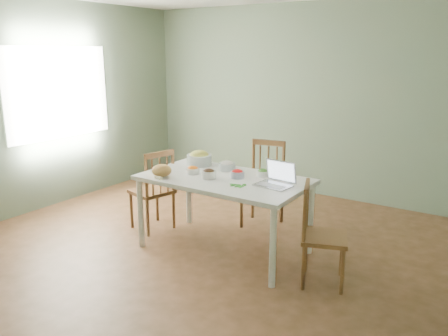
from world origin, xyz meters
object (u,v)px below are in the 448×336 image
Objects in this scene: bread_boule at (162,170)px; bowl_squash at (199,158)px; chair_far at (262,185)px; chair_right at (325,235)px; chair_left at (152,189)px; dining_table at (224,214)px; laptop at (273,175)px.

bowl_squash is at bearing 87.10° from bread_boule.
chair_right is at bearing -47.94° from chair_far.
bread_boule is (-0.54, -1.15, 0.35)m from chair_far.
chair_far reaches higher than chair_left.
bowl_squash reaches higher than chair_right.
chair_far reaches higher than dining_table.
chair_far is at bearing 130.58° from laptop.
chair_right is at bearing -4.45° from dining_table.
bread_boule is (-0.55, -0.32, 0.46)m from dining_table.
dining_table is 0.76m from bowl_squash.
dining_table is 1.13m from chair_right.
chair_left is at bearing 143.48° from bread_boule.
chair_left is 0.69m from bowl_squash.
bread_boule is (-1.67, -0.23, 0.40)m from chair_right.
dining_table is at bearing 30.37° from bread_boule.
dining_table is 0.79m from bread_boule.
dining_table is 1.83× the size of chair_right.
dining_table is 1.68× the size of chair_far.
chair_left is 2.16m from chair_right.
chair_far is 1.07m from laptop.
chair_left is (-1.03, -0.80, -0.03)m from chair_far.
bread_boule is at bearing 77.92° from chair_right.
chair_left is 0.71m from bread_boule.
chair_left is 3.44× the size of bowl_squash.
bowl_squash is (-1.64, 0.37, 0.41)m from chair_right.
laptop reaches higher than bowl_squash.
chair_far is 0.84m from bowl_squash.
chair_right is at bearing -2.89° from laptop.
laptop reaches higher than chair_right.
chair_left reaches higher than bowl_squash.
dining_table is at bearing -28.19° from bowl_squash.
chair_far is 5.05× the size of bread_boule.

